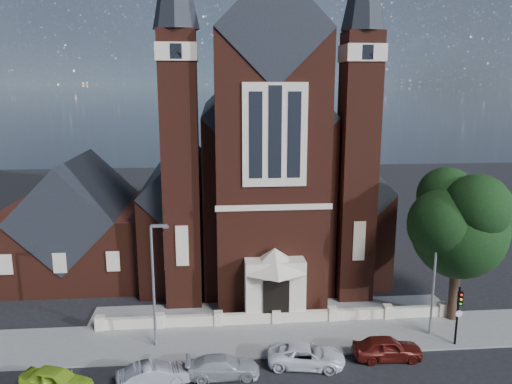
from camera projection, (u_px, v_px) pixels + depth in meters
ground at (264, 278)px, 43.09m from camera, size 120.00×120.00×0.00m
pavement_strip at (280, 338)px, 32.87m from camera, size 60.00×5.00×0.12m
forecourt_paving at (273, 311)px, 36.76m from camera, size 26.00×3.00×0.14m
forecourt_wall at (276, 324)px, 34.81m from camera, size 24.00×0.40×0.90m
church at (256, 169)px, 49.10m from camera, size 20.01×34.90×29.20m
parish_hall at (79, 228)px, 43.79m from camera, size 12.00×12.20×10.24m
street_tree at (463, 226)px, 33.65m from camera, size 6.40×6.60×10.70m
street_lamp_left at (155, 279)px, 30.73m from camera, size 1.16×0.22×8.09m
street_lamp_right at (436, 270)px, 32.27m from camera, size 1.16×0.22×8.09m
traffic_signal at (459, 309)px, 31.24m from camera, size 0.28×0.42×4.00m
car_lime_van at (56, 380)px, 26.95m from camera, size 4.27×2.78×1.35m
car_silver_a at (153, 375)px, 27.51m from camera, size 4.17×2.37×1.30m
car_silver_b at (223, 367)px, 28.39m from camera, size 4.21×1.73×1.22m
car_white_suv at (306, 356)px, 29.48m from camera, size 4.86×2.86×1.27m
car_dark_red at (387, 348)px, 30.20m from camera, size 4.23×1.82×1.42m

